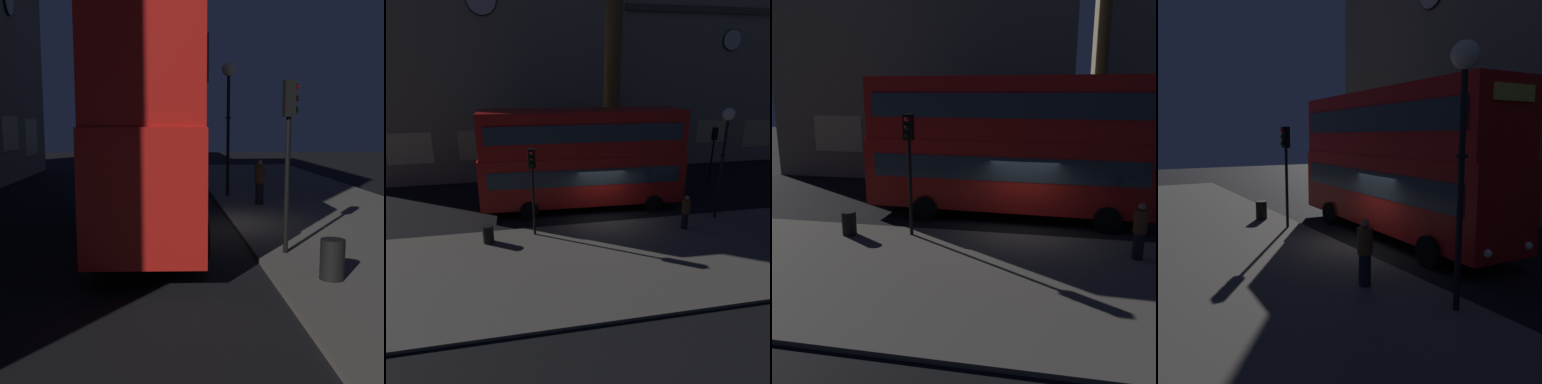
# 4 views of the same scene
# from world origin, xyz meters

# --- Properties ---
(ground_plane) EXTENTS (80.00, 80.00, 0.00)m
(ground_plane) POSITION_xyz_m (0.00, 0.00, 0.00)
(ground_plane) COLOR black
(sidewalk_slab) EXTENTS (44.00, 7.36, 0.12)m
(sidewalk_slab) POSITION_xyz_m (0.00, -4.36, 0.06)
(sidewalk_slab) COLOR #5B564F
(sidewalk_slab) RESTS_ON ground
(double_decker_bus) EXTENTS (11.39, 3.08, 5.56)m
(double_decker_bus) POSITION_xyz_m (-0.72, 1.76, 3.07)
(double_decker_bus) COLOR red
(double_decker_bus) RESTS_ON ground
(traffic_light_near_kerb) EXTENTS (0.32, 0.36, 4.15)m
(traffic_light_near_kerb) POSITION_xyz_m (-3.74, -1.44, 3.10)
(traffic_light_near_kerb) COLOR black
(traffic_light_near_kerb) RESTS_ON sidewalk_slab
(traffic_light_far_side) EXTENTS (0.34, 0.37, 3.83)m
(traffic_light_far_side) POSITION_xyz_m (9.18, 4.89, 2.76)
(traffic_light_far_side) COLOR black
(traffic_light_far_side) RESTS_ON ground
(street_lamp) EXTENTS (0.60, 0.60, 5.71)m
(street_lamp) POSITION_xyz_m (5.81, -1.29, 4.60)
(street_lamp) COLOR black
(street_lamp) RESTS_ON sidewalk_slab
(pedestrian) EXTENTS (0.40, 0.40, 1.73)m
(pedestrian) POSITION_xyz_m (3.56, -2.24, 1.00)
(pedestrian) COLOR black
(pedestrian) RESTS_ON sidewalk_slab
(litter_bin) EXTENTS (0.50, 0.50, 0.83)m
(litter_bin) POSITION_xyz_m (-5.87, -1.85, 0.54)
(litter_bin) COLOR black
(litter_bin) RESTS_ON sidewalk_slab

